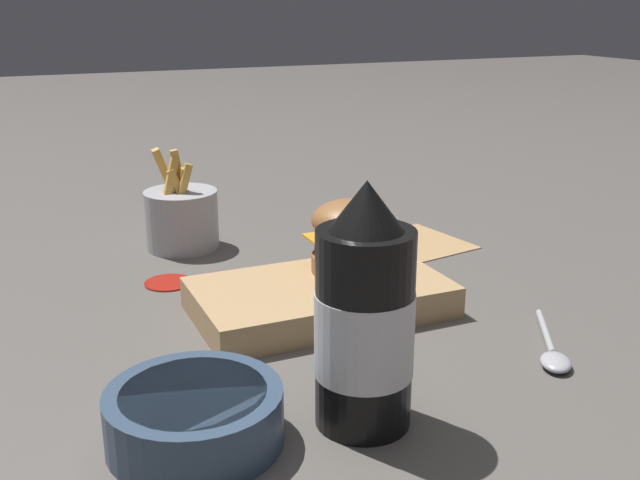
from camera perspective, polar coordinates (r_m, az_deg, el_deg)
The scene contains 9 objects.
ground_plane at distance 0.83m, azimuth 4.85°, elevation -5.94°, with size 6.00×6.00×0.00m, color #5B5651.
serving_board at distance 0.84m, azimuth 0.00°, elevation -4.38°, with size 0.28×0.16×0.03m.
burger at distance 0.86m, azimuth 2.39°, elevation 0.32°, with size 0.09×0.09×0.08m.
ketchup_bottle at distance 0.60m, azimuth 3.41°, elevation -6.16°, with size 0.08×0.08×0.21m.
fries_basket at distance 1.06m, azimuth -10.51°, elevation 1.69°, with size 0.10×0.10×0.14m.
side_bowl at distance 0.61m, azimuth -9.54°, elevation -13.01°, with size 0.14×0.14×0.05m.
spoon at distance 0.77m, azimuth 17.32°, elevation -8.26°, with size 0.09×0.13×0.01m.
ketchup_puddle at distance 0.94m, azimuth -11.48°, elevation -3.15°, with size 0.06×0.06×0.00m.
parchment_square at distance 1.08m, azimuth 7.01°, elevation -0.23°, with size 0.16×0.16×0.00m.
Camera 1 is at (-0.37, -0.67, 0.34)m, focal length 42.00 mm.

